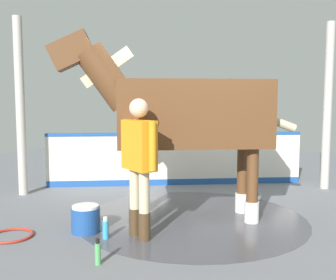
{
  "coord_description": "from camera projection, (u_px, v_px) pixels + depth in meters",
  "views": [
    {
      "loc": [
        5.54,
        2.03,
        1.7
      ],
      "look_at": [
        0.9,
        -0.15,
        1.17
      ],
      "focal_mm": 42.24,
      "sensor_mm": 36.0,
      "label": 1
    }
  ],
  "objects": [
    {
      "name": "horse",
      "position": [
        184.0,
        115.0,
        5.51
      ],
      "size": [
        2.03,
        3.1,
        2.63
      ],
      "rotation": [
        0.0,
        0.0,
        -1.04
      ],
      "color": "brown",
      "rests_on": "ground"
    },
    {
      "name": "barrier_wall",
      "position": [
        176.0,
        161.0,
        7.86
      ],
      "size": [
        2.61,
        4.42,
        1.05
      ],
      "color": "silver",
      "rests_on": "ground"
    },
    {
      "name": "hose_coil",
      "position": [
        11.0,
        236.0,
        4.9
      ],
      "size": [
        0.54,
        0.54,
        0.03
      ],
      "primitive_type": "torus",
      "color": "#B72D1E",
      "rests_on": "ground"
    },
    {
      "name": "handler",
      "position": [
        139.0,
        158.0,
        4.79
      ],
      "size": [
        0.44,
        0.61,
        1.71
      ],
      "rotation": [
        0.0,
        0.0,
        2.63
      ],
      "color": "#47331E",
      "rests_on": "ground"
    },
    {
      "name": "bottle_shampoo",
      "position": [
        106.0,
        229.0,
        4.82
      ],
      "size": [
        0.07,
        0.07,
        0.28
      ],
      "color": "#3399CC",
      "rests_on": "ground"
    },
    {
      "name": "roof_post_far",
      "position": [
        328.0,
        107.0,
        7.43
      ],
      "size": [
        0.16,
        0.16,
        3.13
      ],
      "primitive_type": "cylinder",
      "color": "#B7B2A8",
      "rests_on": "ground"
    },
    {
      "name": "bottle_spray",
      "position": [
        98.0,
        253.0,
        4.07
      ],
      "size": [
        0.06,
        0.06,
        0.28
      ],
      "color": "#4CA559",
      "rests_on": "ground"
    },
    {
      "name": "wash_bucket",
      "position": [
        86.0,
        219.0,
        5.07
      ],
      "size": [
        0.37,
        0.37,
        0.35
      ],
      "color": "#1E478C",
      "rests_on": "ground"
    },
    {
      "name": "roof_post_near",
      "position": [
        20.0,
        107.0,
        6.94
      ],
      "size": [
        0.16,
        0.16,
        3.13
      ],
      "primitive_type": "cylinder",
      "color": "#B7B2A8",
      "rests_on": "ground"
    },
    {
      "name": "ground_plane",
      "position": [
        202.0,
        212.0,
        6.03
      ],
      "size": [
        16.0,
        16.0,
        0.02
      ],
      "primitive_type": "cube",
      "color": "slate"
    },
    {
      "name": "wet_patch",
      "position": [
        192.0,
        218.0,
        5.67
      ],
      "size": [
        3.24,
        3.24,
        0.0
      ],
      "primitive_type": "cylinder",
      "color": "#4C4C54",
      "rests_on": "ground"
    }
  ]
}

